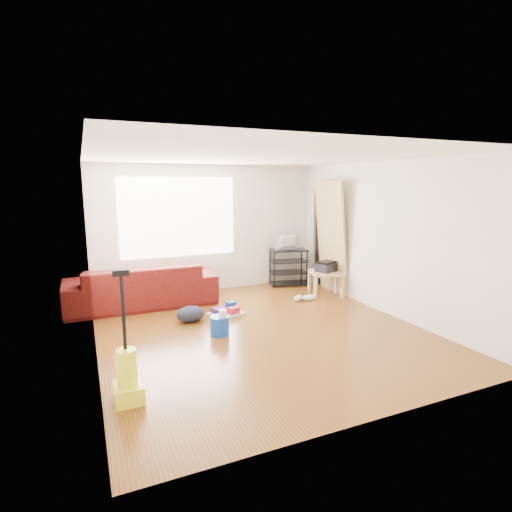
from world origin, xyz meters
name	(u,v)px	position (x,y,z in m)	size (l,w,h in m)	color
room	(261,245)	(0.07, 0.15, 1.25)	(4.51, 5.01, 2.51)	#6C3509
sofa	(143,305)	(-1.42, 1.95, 0.00)	(2.55, 1.00, 0.74)	#400B05
tv_stand	(288,267)	(1.65, 2.22, 0.39)	(0.84, 0.60, 0.77)	black
tv	(289,242)	(1.65, 2.22, 0.93)	(0.57, 0.07, 0.33)	black
side_table	(326,275)	(1.95, 1.24, 0.39)	(0.72, 0.72, 0.46)	tan
printer	(326,266)	(1.95, 1.24, 0.56)	(0.46, 0.40, 0.20)	black
bucket	(220,335)	(-0.61, 0.07, 0.00)	(0.27, 0.27, 0.27)	#0F44B4
toilet_paper	(223,323)	(-0.57, 0.03, 0.19)	(0.11, 0.11, 0.10)	white
cleaning_tray	(227,311)	(-0.22, 0.87, 0.06)	(0.60, 0.54, 0.18)	silver
backpack	(191,321)	(-0.85, 0.78, 0.00)	(0.45, 0.36, 0.25)	black
sneakers	(303,298)	(1.35, 1.06, 0.05)	(0.47, 0.24, 0.11)	white
vacuum	(128,377)	(-2.00, -1.23, 0.24)	(0.28, 0.32, 1.32)	#F6F623
door_panel	(329,292)	(2.13, 1.37, 0.00)	(0.04, 0.88, 2.20)	#A68B4C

